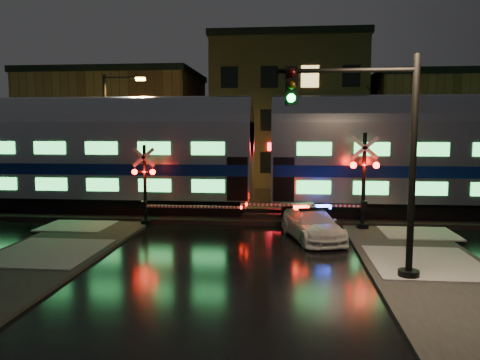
% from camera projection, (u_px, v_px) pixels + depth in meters
% --- Properties ---
extents(ground, '(120.00, 120.00, 0.00)m').
position_uv_depth(ground, '(238.00, 240.00, 18.97)').
color(ground, black).
rests_on(ground, ground).
extents(ballast, '(90.00, 4.20, 0.24)m').
position_uv_depth(ballast, '(248.00, 215.00, 23.90)').
color(ballast, black).
rests_on(ballast, ground).
extents(sidewalk_right, '(4.00, 20.00, 0.12)m').
position_uv_depth(sidewalk_right, '(458.00, 297.00, 12.38)').
color(sidewalk_right, '#2D2D2D').
rests_on(sidewalk_right, ground).
extents(building_left, '(14.00, 10.00, 9.00)m').
position_uv_depth(building_left, '(118.00, 130.00, 41.53)').
color(building_left, brown).
rests_on(building_left, ground).
extents(building_mid, '(12.00, 11.00, 11.50)m').
position_uv_depth(building_mid, '(288.00, 115.00, 40.42)').
color(building_mid, brown).
rests_on(building_mid, ground).
extents(building_right, '(12.00, 10.00, 8.50)m').
position_uv_depth(building_right, '(445.00, 132.00, 38.81)').
color(building_right, brown).
rests_on(building_right, ground).
extents(train, '(51.00, 3.12, 5.92)m').
position_uv_depth(train, '(262.00, 151.00, 23.48)').
color(train, black).
rests_on(train, ballast).
extents(police_car, '(2.87, 4.64, 1.41)m').
position_uv_depth(police_car, '(312.00, 224.00, 19.10)').
color(police_car, white).
rests_on(police_car, ground).
extents(crossing_signal_right, '(6.14, 0.67, 4.35)m').
position_uv_depth(crossing_signal_right, '(356.00, 191.00, 20.57)').
color(crossing_signal_right, black).
rests_on(crossing_signal_right, ground).
extents(crossing_signal_left, '(5.35, 0.64, 3.78)m').
position_uv_depth(crossing_signal_left, '(152.00, 193.00, 21.49)').
color(crossing_signal_left, black).
rests_on(crossing_signal_left, ground).
extents(traffic_light, '(4.27, 0.74, 6.61)m').
position_uv_depth(traffic_light, '(377.00, 163.00, 13.56)').
color(traffic_light, black).
rests_on(traffic_light, ground).
extents(streetlight, '(2.60, 0.27, 7.76)m').
position_uv_depth(streetlight, '(110.00, 130.00, 28.25)').
color(streetlight, black).
rests_on(streetlight, ground).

